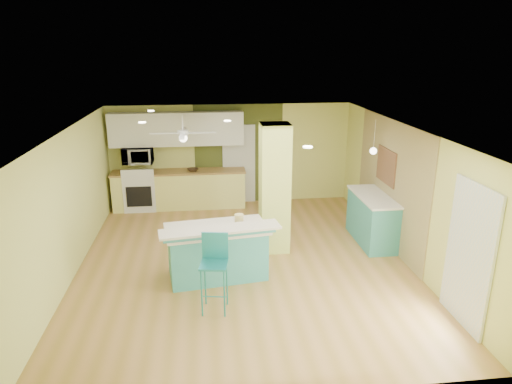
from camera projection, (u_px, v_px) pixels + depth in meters
floor at (244, 262)px, 8.55m from camera, size 6.00×7.00×0.01m
ceiling at (242, 129)px, 7.78m from camera, size 6.00×7.00×0.01m
wall_back at (231, 154)px, 11.48m from camera, size 6.00×0.01×2.50m
wall_front at (272, 302)px, 4.85m from camera, size 6.00×0.01×2.50m
wall_left at (69, 205)px, 7.84m from camera, size 0.01×7.00×2.50m
wall_right at (403, 192)px, 8.49m from camera, size 0.01×7.00×2.50m
wood_panel at (390, 183)px, 9.06m from camera, size 0.02×3.40×2.50m
olive_accent at (239, 154)px, 11.49m from camera, size 2.20×0.02×2.50m
interior_door at (239, 164)px, 11.54m from camera, size 0.82×0.05×2.00m
french_door at (469, 256)px, 6.37m from camera, size 0.04×1.08×2.10m
column at (275, 189)px, 8.71m from camera, size 0.55×0.55×2.50m
kitchen_run at (180, 189)px, 11.29m from camera, size 3.25×0.63×0.94m
stove at (141, 191)px, 11.18m from camera, size 0.76×0.66×1.08m
upper_cabinets at (177, 129)px, 10.95m from camera, size 3.20×0.34×0.80m
microwave at (138, 156)px, 10.92m from camera, size 0.70×0.48×0.39m
ceiling_fan at (183, 134)px, 9.68m from camera, size 1.41×1.41×0.61m
pendant_lamp at (373, 151)px, 8.97m from camera, size 0.14×0.14×0.69m
wall_decor at (386, 166)px, 9.15m from camera, size 0.03×0.90×0.70m
peninsula at (217, 251)px, 7.85m from camera, size 2.00×1.29×1.05m
bar_stool at (215, 260)px, 6.79m from camera, size 0.46×0.46×1.21m
side_counter at (373, 219)px, 9.28m from camera, size 0.66×1.55×1.00m
fruit_bowl at (193, 170)px, 11.10m from camera, size 0.31×0.31×0.07m
canister at (239, 220)px, 7.84m from camera, size 0.16×0.16×0.19m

